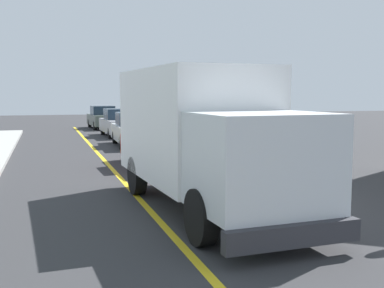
{
  "coord_description": "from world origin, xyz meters",
  "views": [
    {
      "loc": [
        -2.22,
        -0.18,
        2.64
      ],
      "look_at": [
        1.21,
        11.0,
        1.4
      ],
      "focal_mm": 45.22,
      "sensor_mm": 36.0,
      "label": 1
    }
  ],
  "objects": [
    {
      "name": "centre_line_yellow",
      "position": [
        0.0,
        10.0,
        0.0
      ],
      "size": [
        0.16,
        56.0,
        0.01
      ],
      "primitive_type": "cube",
      "color": "gold",
      "rests_on": "ground"
    },
    {
      "name": "box_truck",
      "position": [
        1.23,
        10.22,
        1.77
      ],
      "size": [
        2.82,
        7.31,
        3.2
      ],
      "color": "white",
      "rests_on": "ground"
    },
    {
      "name": "parked_car_near",
      "position": [
        1.62,
        16.68,
        0.79
      ],
      "size": [
        1.96,
        4.46,
        1.67
      ],
      "color": "maroon",
      "rests_on": "ground"
    },
    {
      "name": "parked_car_mid",
      "position": [
        2.05,
        23.64,
        0.79
      ],
      "size": [
        1.91,
        4.45,
        1.67
      ],
      "color": "silver",
      "rests_on": "ground"
    },
    {
      "name": "parked_car_far",
      "position": [
        2.16,
        29.24,
        0.79
      ],
      "size": [
        1.94,
        4.46,
        1.67
      ],
      "color": "#B7B7BC",
      "rests_on": "ground"
    },
    {
      "name": "parked_car_furthest",
      "position": [
        1.98,
        35.98,
        0.79
      ],
      "size": [
        2.0,
        4.48,
        1.67
      ],
      "color": "#4C564C",
      "rests_on": "ground"
    },
    {
      "name": "parked_van_across",
      "position": [
        5.2,
        15.2,
        0.79
      ],
      "size": [
        1.85,
        4.42,
        1.67
      ],
      "color": "silver",
      "rests_on": "ground"
    }
  ]
}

